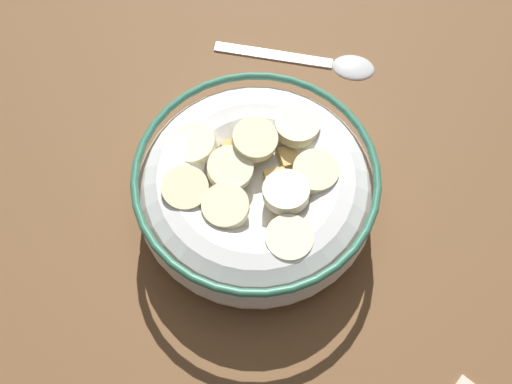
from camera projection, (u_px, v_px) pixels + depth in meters
ground_plane at (256, 213)px, 53.35cm from camera, size 126.55×126.55×2.00cm
cereal_bowl at (256, 190)px, 49.43cm from camera, size 18.44×18.44×6.95cm
spoon at (328, 62)px, 58.37cm from camera, size 14.88×3.75×0.80cm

